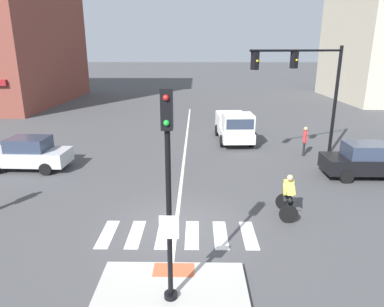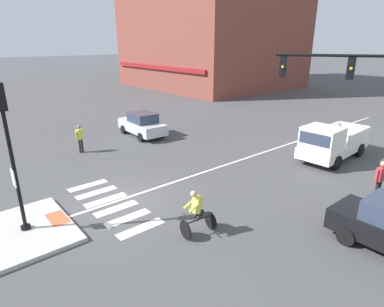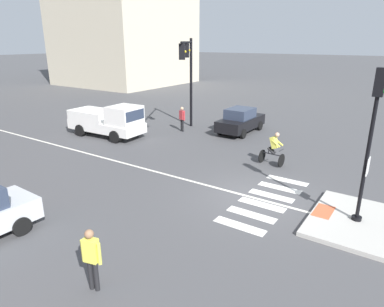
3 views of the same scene
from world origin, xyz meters
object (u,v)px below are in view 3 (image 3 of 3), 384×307
car_black_cross_right (241,121)px  pickup_truck_white_eastbound_far (111,122)px  cyclist (274,148)px  pedestrian_at_curb_left (91,255)px  traffic_light_mast (188,67)px  signal_pole (371,134)px  pedestrian_waiting_far_side (182,117)px

car_black_cross_right → pickup_truck_white_eastbound_far: 8.38m
car_black_cross_right → cyclist: size_ratio=2.45×
car_black_cross_right → pedestrian_at_curb_left: (-15.69, -3.85, 0.17)m
traffic_light_mast → pedestrian_at_curb_left: bearing=-154.2°
signal_pole → car_black_cross_right: (8.63, 8.62, -2.32)m
car_black_cross_right → cyclist: bearing=-139.0°
pedestrian_at_curb_left → cyclist: bearing=-1.6°
pickup_truck_white_eastbound_far → pedestrian_at_curb_left: 14.27m
signal_pole → pickup_truck_white_eastbound_far: size_ratio=0.95×
cyclist → pickup_truck_white_eastbound_far: bearing=94.5°
signal_pole → cyclist: (3.86, 4.47, -2.26)m
traffic_light_mast → cyclist: traffic_light_mast is taller
signal_pole → car_black_cross_right: size_ratio=1.20×
pedestrian_waiting_far_side → pedestrian_at_curb_left: bearing=-152.3°
signal_pole → traffic_light_mast: traffic_light_mast is taller
signal_pole → cyclist: bearing=49.2°
traffic_light_mast → car_black_cross_right: size_ratio=1.46×
pickup_truck_white_eastbound_far → pedestrian_waiting_far_side: 4.64m
cyclist → pedestrian_waiting_far_side: size_ratio=1.01×
cyclist → pedestrian_at_curb_left: (-10.92, 0.30, 0.11)m
car_black_cross_right → pedestrian_waiting_far_side: 3.90m
signal_pole → pickup_truck_white_eastbound_far: (3.04, 14.85, -2.15)m
traffic_light_mast → pickup_truck_white_eastbound_far: 5.93m
traffic_light_mast → cyclist: bearing=-111.1°
signal_pole → car_black_cross_right: 12.42m
pickup_truck_white_eastbound_far → signal_pole: bearing=-101.6°
signal_pole → pedestrian_waiting_far_side: bearing=60.8°
signal_pole → traffic_light_mast: size_ratio=0.82×
signal_pole → pedestrian_waiting_far_side: size_ratio=2.97×
traffic_light_mast → cyclist: 8.10m
cyclist → pedestrian_waiting_far_side: 8.05m
pedestrian_at_curb_left → pedestrian_waiting_far_side: same height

